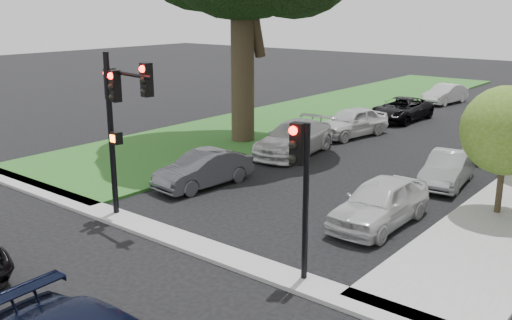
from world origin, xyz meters
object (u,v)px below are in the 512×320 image
Objects in this scene: traffic_signal_secondary at (301,173)px; car_parked_1 at (448,169)px; car_parked_2 at (501,141)px; car_parked_5 at (204,169)px; car_parked_0 at (380,202)px; car_parked_6 at (294,138)px; traffic_signal_main at (119,106)px; car_parked_8 at (401,109)px; small_tree_a at (506,131)px; car_parked_9 at (445,94)px; car_parked_7 at (351,122)px.

traffic_signal_secondary reaches higher than car_parked_1.
car_parked_2 is 1.25× the size of car_parked_5.
car_parked_6 is (-7.41, 5.76, 0.01)m from car_parked_0.
car_parked_0 reaches higher than car_parked_5.
traffic_signal_main reaches higher than car_parked_8.
car_parked_5 is 0.82× the size of car_parked_8.
car_parked_6 is at bearing 125.78° from traffic_signal_secondary.
car_parked_2 is at bearing 66.13° from traffic_signal_main.
small_tree_a is 0.98× the size of car_parked_0.
traffic_signal_secondary is at bearing -61.40° from car_parked_6.
car_parked_2 reaches higher than car_parked_9.
car_parked_5 is at bearing -88.66° from car_parked_8.
car_parked_2 is at bearing -32.75° from car_parked_8.
car_parked_6 is (-0.55, 10.52, -2.99)m from traffic_signal_main.
car_parked_9 is at bearing 90.97° from traffic_signal_main.
car_parked_2 is at bearing 105.88° from small_tree_a.
traffic_signal_secondary reaches higher than car_parked_9.
car_parked_1 is 0.78× the size of car_parked_8.
small_tree_a is at bearing 26.59° from car_parked_5.
car_parked_2 is (0.26, 5.98, 0.07)m from car_parked_1.
car_parked_1 is at bearing -55.22° from car_parked_8.
car_parked_9 reaches higher than car_parked_1.
traffic_signal_main is 29.59m from car_parked_9.
car_parked_8 is (0.15, 5.85, -0.09)m from car_parked_7.
car_parked_0 is 0.86× the size of car_parked_2.
small_tree_a is 0.95× the size of car_parked_7.
car_parked_0 is 18.15m from car_parked_8.
car_parked_6 is at bearing 171.01° from car_parked_1.
car_parked_8 is at bearing 115.18° from car_parked_1.
traffic_signal_secondary is 0.80× the size of car_parked_2.
car_parked_0 is 1.06× the size of car_parked_9.
car_parked_5 is 6.34m from car_parked_6.
traffic_signal_main is 1.32× the size of traffic_signal_secondary.
car_parked_2 is at bearing 29.55° from car_parked_6.
car_parked_9 is (-7.36, 24.66, -0.06)m from car_parked_0.
car_parked_1 is (0.10, 5.58, -0.11)m from car_parked_0.
traffic_signal_main reaches higher than car_parked_5.
small_tree_a is 0.82× the size of car_parked_6.
traffic_signal_main is at bearing -79.09° from car_parked_5.
traffic_signal_secondary is at bearing -24.13° from car_parked_5.
car_parked_6 is 5.11m from car_parked_7.
car_parked_7 reaches higher than car_parked_8.
car_parked_5 is 17.29m from car_parked_8.
car_parked_6 is 10.96m from car_parked_8.
car_parked_8 is (-7.08, 16.71, -0.06)m from car_parked_0.
small_tree_a is 16.76m from car_parked_8.
car_parked_8 is at bearing 108.70° from traffic_signal_secondary.
car_parked_2 reaches higher than car_parked_1.
car_parked_6 is 1.15× the size of car_parked_7.
car_parked_7 reaches higher than car_parked_1.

